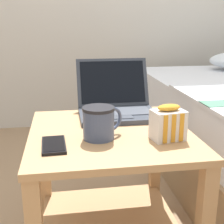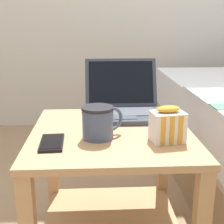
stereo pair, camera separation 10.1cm
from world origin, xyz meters
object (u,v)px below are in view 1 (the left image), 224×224
at_px(mug_front_left, 99,121).
at_px(cell_phone, 54,145).
at_px(laptop, 117,104).
at_px(snack_bag, 168,124).

distance_m(mug_front_left, cell_phone, 0.16).
bearing_deg(mug_front_left, laptop, 68.81).
distance_m(laptop, cell_phone, 0.40).
bearing_deg(cell_phone, mug_front_left, 17.89).
distance_m(snack_bag, cell_phone, 0.36).
bearing_deg(snack_bag, cell_phone, -179.35).
bearing_deg(laptop, snack_bag, -69.68).
relative_size(mug_front_left, snack_bag, 1.19).
relative_size(mug_front_left, cell_phone, 0.98).
bearing_deg(laptop, mug_front_left, -111.19).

